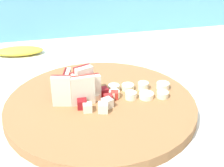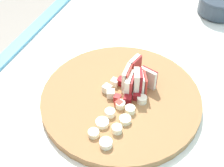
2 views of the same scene
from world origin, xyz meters
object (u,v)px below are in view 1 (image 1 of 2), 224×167
object	(u,v)px
apple_wedge_fan	(78,86)
apple_dice_pile	(99,100)
banana_peel	(19,51)
banana_slice_rows	(129,91)
cutting_board	(101,106)

from	to	relation	value
apple_wedge_fan	apple_dice_pile	bearing A→B (deg)	-37.95
banana_peel	apple_dice_pile	bearing A→B (deg)	-64.95
banana_slice_rows	banana_peel	bearing A→B (deg)	125.61
cutting_board	banana_peel	xyz separation A→B (m)	(-0.17, 0.34, 0.00)
cutting_board	banana_slice_rows	size ratio (longest dim) A/B	2.14
cutting_board	apple_wedge_fan	distance (m)	0.06
cutting_board	banana_slice_rows	world-z (taller)	banana_slice_rows
banana_slice_rows	apple_wedge_fan	bearing A→B (deg)	178.38
apple_dice_pile	banana_peel	distance (m)	0.38
cutting_board	apple_wedge_fan	size ratio (longest dim) A/B	3.88
cutting_board	banana_peel	size ratio (longest dim) A/B	2.86
apple_dice_pile	banana_slice_rows	size ratio (longest dim) A/B	0.52
cutting_board	apple_dice_pile	bearing A→B (deg)	-117.39
cutting_board	apple_wedge_fan	world-z (taller)	apple_wedge_fan
banana_slice_rows	apple_dice_pile	bearing A→B (deg)	-159.13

